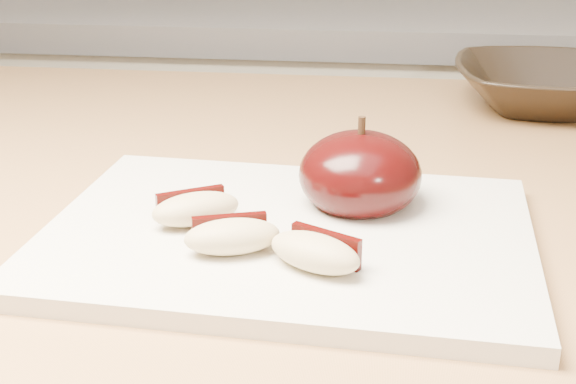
# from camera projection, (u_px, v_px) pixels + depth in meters

# --- Properties ---
(back_cabinet) EXTENTS (2.40, 0.62, 0.94)m
(back_cabinet) POSITION_uv_depth(u_px,v_px,m) (291.00, 254.00, 1.47)
(back_cabinet) COLOR silver
(back_cabinet) RESTS_ON ground
(cutting_board) EXTENTS (0.33, 0.25, 0.01)m
(cutting_board) POSITION_uv_depth(u_px,v_px,m) (288.00, 236.00, 0.52)
(cutting_board) COLOR silver
(cutting_board) RESTS_ON island_counter
(apple_half) EXTENTS (0.09, 0.09, 0.07)m
(apple_half) POSITION_uv_depth(u_px,v_px,m) (360.00, 174.00, 0.55)
(apple_half) COLOR black
(apple_half) RESTS_ON cutting_board
(apple_wedge_a) EXTENTS (0.06, 0.05, 0.02)m
(apple_wedge_a) POSITION_uv_depth(u_px,v_px,m) (195.00, 208.00, 0.52)
(apple_wedge_a) COLOR tan
(apple_wedge_a) RESTS_ON cutting_board
(apple_wedge_b) EXTENTS (0.06, 0.04, 0.02)m
(apple_wedge_b) POSITION_uv_depth(u_px,v_px,m) (232.00, 236.00, 0.48)
(apple_wedge_b) COLOR tan
(apple_wedge_b) RESTS_ON cutting_board
(apple_wedge_c) EXTENTS (0.06, 0.05, 0.02)m
(apple_wedge_c) POSITION_uv_depth(u_px,v_px,m) (316.00, 252.00, 0.46)
(apple_wedge_c) COLOR tan
(apple_wedge_c) RESTS_ON cutting_board
(bowl) EXTENTS (0.19, 0.19, 0.05)m
(bowl) POSITION_uv_depth(u_px,v_px,m) (547.00, 86.00, 0.81)
(bowl) COLOR black
(bowl) RESTS_ON island_counter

